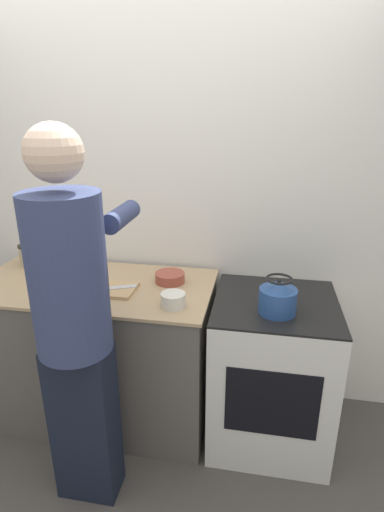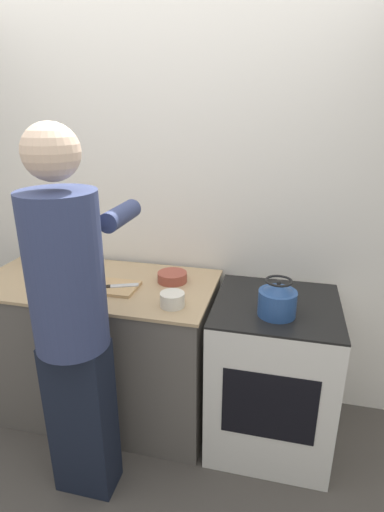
{
  "view_description": "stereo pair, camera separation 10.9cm",
  "coord_description": "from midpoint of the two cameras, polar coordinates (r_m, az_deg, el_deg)",
  "views": [
    {
      "loc": [
        0.6,
        -1.65,
        1.86
      ],
      "look_at": [
        0.26,
        0.24,
        1.15
      ],
      "focal_mm": 28.0,
      "sensor_mm": 36.0,
      "label": 1
    },
    {
      "loc": [
        0.71,
        -1.63,
        1.86
      ],
      "look_at": [
        0.26,
        0.24,
        1.15
      ],
      "focal_mm": 28.0,
      "sensor_mm": 36.0,
      "label": 2
    }
  ],
  "objects": [
    {
      "name": "knife",
      "position": [
        2.29,
        -9.68,
        -4.27
      ],
      "size": [
        0.25,
        0.13,
        0.01
      ],
      "rotation": [
        0.0,
        0.0,
        0.39
      ],
      "color": "silver",
      "rests_on": "cutting_board"
    },
    {
      "name": "wall_back",
      "position": [
        2.53,
        -1.84,
        7.52
      ],
      "size": [
        8.0,
        0.05,
        2.6
      ],
      "color": "white",
      "rests_on": "ground_plane"
    },
    {
      "name": "counter",
      "position": [
        2.63,
        -11.57,
        -12.59
      ],
      "size": [
        1.4,
        0.7,
        0.9
      ],
      "color": "#5B5651",
      "rests_on": "ground_plane"
    },
    {
      "name": "oven",
      "position": [
        2.43,
        12.62,
        -16.03
      ],
      "size": [
        0.66,
        0.66,
        0.88
      ],
      "color": "silver",
      "rests_on": "ground_plane"
    },
    {
      "name": "ground_plane",
      "position": [
        2.56,
        -6.35,
        -26.36
      ],
      "size": [
        12.0,
        12.0,
        0.0
      ],
      "primitive_type": "plane",
      "color": "#4C4742"
    },
    {
      "name": "canister_jar",
      "position": [
        2.8,
        -20.23,
        0.5
      ],
      "size": [
        0.12,
        0.12,
        0.14
      ],
      "color": "tan",
      "rests_on": "counter"
    },
    {
      "name": "kettle",
      "position": [
        2.05,
        13.61,
        -6.19
      ],
      "size": [
        0.19,
        0.19,
        0.19
      ],
      "color": "#284C8C",
      "rests_on": "oven"
    },
    {
      "name": "person",
      "position": [
        1.87,
        -15.21,
        -8.01
      ],
      "size": [
        0.37,
        0.61,
        1.82
      ],
      "color": "black",
      "rests_on": "ground_plane"
    },
    {
      "name": "bowl_mixing",
      "position": [
        2.07,
        -1.31,
        -6.25
      ],
      "size": [
        0.13,
        0.13,
        0.07
      ],
      "color": "silver",
      "rests_on": "counter"
    },
    {
      "name": "bowl_prep",
      "position": [
        2.35,
        -1.51,
        -3.03
      ],
      "size": [
        0.17,
        0.17,
        0.06
      ],
      "color": "#9E4738",
      "rests_on": "counter"
    },
    {
      "name": "cutting_board",
      "position": [
        2.3,
        -9.99,
        -4.41
      ],
      "size": [
        0.28,
        0.21,
        0.02
      ],
      "color": "tan",
      "rests_on": "counter"
    }
  ]
}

